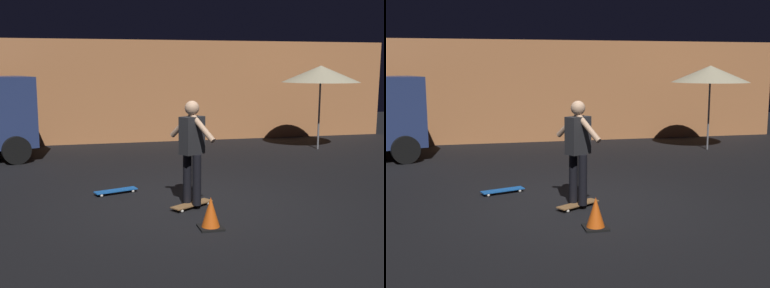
# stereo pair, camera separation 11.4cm
# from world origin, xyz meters

# --- Properties ---
(ground_plane) EXTENTS (28.00, 28.00, 0.00)m
(ground_plane) POSITION_xyz_m (0.00, 0.00, 0.00)
(ground_plane) COLOR black
(low_building) EXTENTS (13.67, 3.01, 3.05)m
(low_building) POSITION_xyz_m (1.20, 8.34, 1.53)
(low_building) COLOR #C67A47
(low_building) RESTS_ON ground_plane
(patio_umbrella) EXTENTS (2.10, 2.10, 2.30)m
(patio_umbrella) POSITION_xyz_m (4.62, 4.49, 2.07)
(patio_umbrella) COLOR slate
(patio_umbrella) RESTS_ON ground_plane
(skateboard_ridden) EXTENTS (0.77, 0.57, 0.07)m
(skateboard_ridden) POSITION_xyz_m (-0.07, -0.20, 0.06)
(skateboard_ridden) COLOR olive
(skateboard_ridden) RESTS_ON ground_plane
(skateboard_spare) EXTENTS (0.80, 0.43, 0.07)m
(skateboard_spare) POSITION_xyz_m (-1.21, 0.96, 0.06)
(skateboard_spare) COLOR #1959B2
(skateboard_spare) RESTS_ON ground_plane
(skater) EXTENTS (0.58, 0.89, 1.67)m
(skater) POSITION_xyz_m (-0.07, -0.20, 1.04)
(skater) COLOR black
(skater) RESTS_ON skateboard_ridden
(traffic_cone) EXTENTS (0.34, 0.34, 0.46)m
(traffic_cone) POSITION_xyz_m (-0.05, -1.25, 0.21)
(traffic_cone) COLOR black
(traffic_cone) RESTS_ON ground_plane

